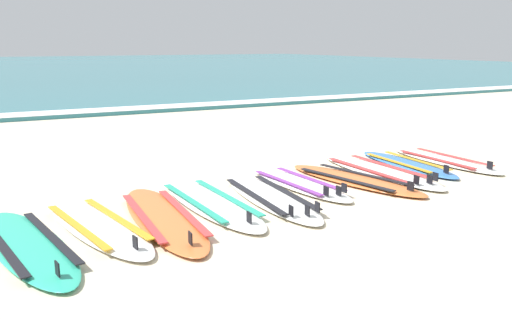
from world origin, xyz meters
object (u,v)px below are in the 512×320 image
at_px(surfboard_0, 28,245).
at_px(surfboard_7, 379,171).
at_px(surfboard_2, 163,217).
at_px(surfboard_4, 270,197).
at_px(surfboard_3, 210,202).
at_px(surfboard_6, 354,180).
at_px(surfboard_1, 97,225).
at_px(surfboard_9, 444,160).
at_px(surfboard_8, 407,164).
at_px(surfboard_5, 299,183).

distance_m(surfboard_0, surfboard_7, 4.67).
height_order(surfboard_2, surfboard_4, same).
height_order(surfboard_3, surfboard_6, same).
height_order(surfboard_2, surfboard_3, same).
bearing_deg(surfboard_2, surfboard_0, -171.77).
bearing_deg(surfboard_1, surfboard_6, 4.67).
relative_size(surfboard_1, surfboard_9, 1.10).
distance_m(surfboard_6, surfboard_8, 1.31).
bearing_deg(surfboard_3, surfboard_7, 6.42).
xyz_separation_m(surfboard_0, surfboard_1, (0.65, 0.24, 0.00)).
relative_size(surfboard_4, surfboard_8, 1.14).
height_order(surfboard_0, surfboard_1, same).
bearing_deg(surfboard_4, surfboard_1, -177.38).
relative_size(surfboard_0, surfboard_9, 1.12).
height_order(surfboard_3, surfboard_8, same).
relative_size(surfboard_4, surfboard_7, 0.95).
distance_m(surfboard_3, surfboard_7, 2.69).
distance_m(surfboard_0, surfboard_1, 0.70).
bearing_deg(surfboard_2, surfboard_3, 22.09).
bearing_deg(surfboard_8, surfboard_3, -172.33).
relative_size(surfboard_1, surfboard_6, 1.02).
bearing_deg(surfboard_8, surfboard_1, -171.97).
distance_m(surfboard_7, surfboard_9, 1.33).
relative_size(surfboard_6, surfboard_8, 1.12).
bearing_deg(surfboard_0, surfboard_8, 9.62).
distance_m(surfboard_0, surfboard_2, 1.32).
height_order(surfboard_5, surfboard_8, same).
relative_size(surfboard_0, surfboard_4, 1.03).
distance_m(surfboard_3, surfboard_9, 4.02).
bearing_deg(surfboard_8, surfboard_5, -174.06).
relative_size(surfboard_5, surfboard_8, 1.01).
xyz_separation_m(surfboard_2, surfboard_8, (3.96, 0.70, 0.00)).
bearing_deg(surfboard_6, surfboard_2, -173.10).
relative_size(surfboard_1, surfboard_4, 1.00).
bearing_deg(surfboard_4, surfboard_0, -172.81).
xyz_separation_m(surfboard_7, surfboard_9, (1.33, 0.07, -0.00)).
height_order(surfboard_0, surfboard_3, same).
relative_size(surfboard_0, surfboard_5, 1.16).
height_order(surfboard_1, surfboard_2, same).
height_order(surfboard_1, surfboard_9, same).
distance_m(surfboard_3, surfboard_5, 1.34).
relative_size(surfboard_3, surfboard_8, 1.17).
bearing_deg(surfboard_0, surfboard_5, 11.86).
xyz_separation_m(surfboard_4, surfboard_7, (1.97, 0.41, -0.00)).
relative_size(surfboard_2, surfboard_5, 1.18).
xyz_separation_m(surfboard_5, surfboard_7, (1.36, 0.06, -0.00)).
bearing_deg(surfboard_4, surfboard_6, 7.63).
xyz_separation_m(surfboard_0, surfboard_2, (1.30, 0.19, -0.00)).
bearing_deg(surfboard_2, surfboard_9, 7.73).
bearing_deg(surfboard_2, surfboard_6, 6.90).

